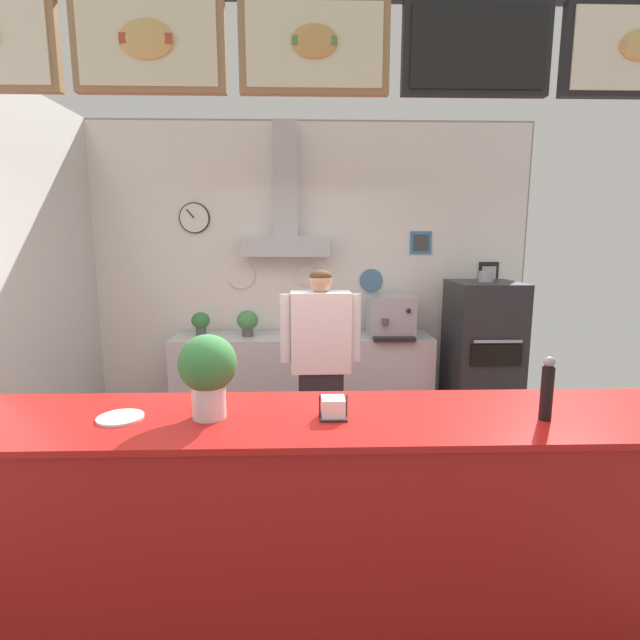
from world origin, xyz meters
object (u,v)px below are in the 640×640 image
potted_oregano (248,321)px  condiment_plate (120,418)px  basil_vase (208,372)px  potted_thyme (201,322)px  potted_rosemary (333,324)px  napkin_holder (333,409)px  pepper_grinder (547,389)px  pizza_oven (481,358)px  espresso_machine (390,316)px  shop_worker (321,374)px

potted_oregano → condiment_plate: size_ratio=1.26×
potted_oregano → basil_vase: 2.63m
potted_thyme → potted_rosemary: (1.33, -0.02, -0.02)m
basil_vase → napkin_holder: 0.59m
potted_oregano → napkin_holder: (0.71, -2.63, 0.05)m
pepper_grinder → basil_vase: bearing=177.2°
pizza_oven → basil_vase: 3.25m
espresso_machine → potted_rosemary: espresso_machine is taller
basil_vase → napkin_holder: (0.57, -0.02, -0.17)m
napkin_holder → shop_worker: bearing=90.6°
espresso_machine → potted_thyme: bearing=178.3°
pepper_grinder → condiment_plate: size_ratio=1.43×
condiment_plate → napkin_holder: 0.97m
espresso_machine → shop_worker: bearing=-121.3°
potted_oregano → napkin_holder: 2.73m
espresso_machine → napkin_holder: 2.71m
potted_thyme → napkin_holder: napkin_holder is taller
pizza_oven → espresso_machine: pizza_oven is taller
shop_worker → basil_vase: size_ratio=4.32×
napkin_holder → espresso_machine: bearing=74.6°
potted_thyme → potted_rosemary: potted_thyme is taller
pizza_oven → espresso_machine: 0.97m
pepper_grinder → basil_vase: size_ratio=0.76×
potted_oregano → condiment_plate: bearing=-95.7°
potted_oregano → potted_rosemary: size_ratio=1.21×
pepper_grinder → basil_vase: 1.53m
potted_rosemary → pepper_grinder: size_ratio=0.73×
napkin_holder → potted_rosemary: bearing=86.7°
shop_worker → espresso_machine: bearing=-122.8°
potted_oregano → potted_rosemary: bearing=1.3°
pizza_oven → potted_thyme: 2.80m
pepper_grinder → condiment_plate: 1.94m
potted_oregano → basil_vase: basil_vase is taller
espresso_machine → potted_rosemary: (-0.57, 0.04, -0.08)m
condiment_plate → basil_vase: bearing=1.2°
potted_thyme → basil_vase: bearing=-77.0°
potted_oregano → potted_rosemary: (0.86, 0.02, -0.03)m
pizza_oven → napkin_holder: pizza_oven is taller
espresso_machine → potted_thyme: 1.91m
potted_rosemary → pepper_grinder: pepper_grinder is taller
pizza_oven → shop_worker: bearing=-148.4°
potted_thyme → pepper_grinder: size_ratio=0.81×
potted_thyme → napkin_holder: 2.92m
condiment_plate → potted_oregano: bearing=84.3°
shop_worker → pizza_oven: bearing=-149.8°
pepper_grinder → napkin_holder: size_ratio=2.24×
potted_rosemary → condiment_plate: (-1.12, -2.64, 0.05)m
potted_rosemary → espresso_machine: bearing=-3.9°
basil_vase → potted_rosemary: bearing=74.7°
basil_vase → napkin_holder: basil_vase is taller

